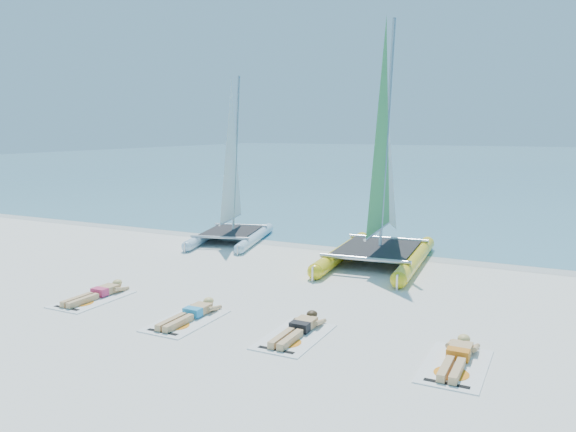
% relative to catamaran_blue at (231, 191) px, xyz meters
% --- Properties ---
extents(ground, '(140.00, 140.00, 0.00)m').
position_rel_catamaran_blue_xyz_m(ground, '(3.55, -4.90, -1.77)').
color(ground, silver).
rests_on(ground, ground).
extents(sea, '(140.00, 115.00, 0.01)m').
position_rel_catamaran_blue_xyz_m(sea, '(3.55, 58.10, -1.76)').
color(sea, '#68A3AD').
rests_on(sea, ground).
extents(wet_sand_strip, '(140.00, 1.40, 0.01)m').
position_rel_catamaran_blue_xyz_m(wet_sand_strip, '(3.55, 0.60, -1.76)').
color(wet_sand_strip, beige).
rests_on(wet_sand_strip, ground).
extents(catamaran_blue, '(3.09, 4.72, 5.92)m').
position_rel_catamaran_blue_xyz_m(catamaran_blue, '(0.00, 0.00, 0.00)').
color(catamaran_blue, '#C2E7FF').
rests_on(catamaran_blue, ground).
extents(catamaran_yellow, '(2.98, 5.88, 7.38)m').
position_rel_catamaran_blue_xyz_m(catamaran_yellow, '(5.51, -0.38, 0.56)').
color(catamaran_yellow, yellow).
rests_on(catamaran_yellow, ground).
extents(towel_a, '(1.00, 1.85, 0.02)m').
position_rel_catamaran_blue_xyz_m(towel_a, '(0.76, -7.25, -1.76)').
color(towel_a, white).
rests_on(towel_a, ground).
extents(sunbather_a, '(0.37, 1.73, 0.26)m').
position_rel_catamaran_blue_xyz_m(sunbather_a, '(0.76, -7.05, -1.65)').
color(sunbather_a, tan).
rests_on(sunbather_a, towel_a).
extents(towel_b, '(1.00, 1.85, 0.02)m').
position_rel_catamaran_blue_xyz_m(towel_b, '(3.56, -7.48, -1.76)').
color(towel_b, white).
rests_on(towel_b, ground).
extents(sunbather_b, '(0.37, 1.73, 0.26)m').
position_rel_catamaran_blue_xyz_m(sunbather_b, '(3.56, -7.29, -1.65)').
color(sunbather_b, tan).
rests_on(sunbather_b, towel_b).
extents(towel_c, '(1.00, 1.85, 0.02)m').
position_rel_catamaran_blue_xyz_m(towel_c, '(5.93, -7.29, -1.76)').
color(towel_c, white).
rests_on(towel_c, ground).
extents(sunbather_c, '(0.37, 1.73, 0.26)m').
position_rel_catamaran_blue_xyz_m(sunbather_c, '(5.93, -7.10, -1.65)').
color(sunbather_c, tan).
rests_on(sunbather_c, towel_c).
extents(towel_d, '(1.00, 1.85, 0.02)m').
position_rel_catamaran_blue_xyz_m(towel_d, '(8.88, -7.30, -1.76)').
color(towel_d, white).
rests_on(towel_d, ground).
extents(sunbather_d, '(0.37, 1.73, 0.26)m').
position_rel_catamaran_blue_xyz_m(sunbather_d, '(8.88, -7.11, -1.65)').
color(sunbather_d, tan).
rests_on(sunbather_d, towel_d).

